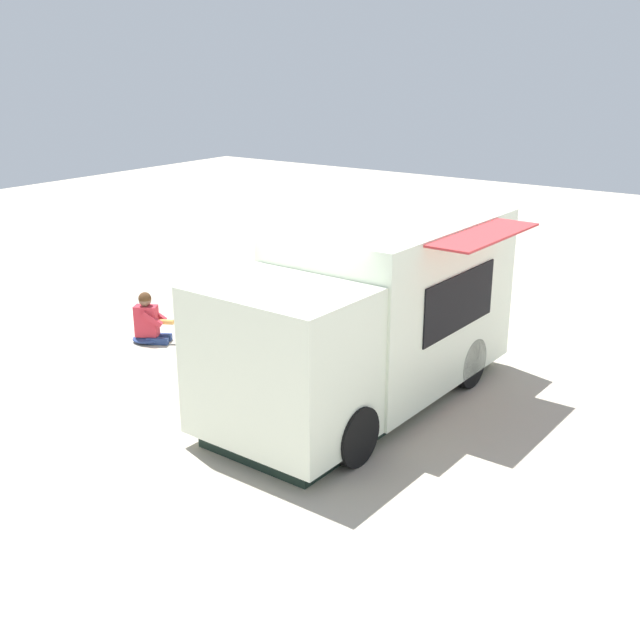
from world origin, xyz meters
name	(u,v)px	position (x,y,z in m)	size (l,w,h in m)	color
ground_plane	(330,391)	(0.00, 0.00, 0.00)	(40.00, 40.00, 0.00)	#BAAD99
food_truck	(368,319)	(0.08, -0.56, 1.18)	(4.99, 2.80, 2.45)	white
person_customer	(149,322)	(-0.10, 3.63, 0.35)	(0.64, 0.76, 0.87)	navy
planter_flowering_near	(364,285)	(3.83, 1.85, 0.37)	(0.57, 0.57, 0.76)	gray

